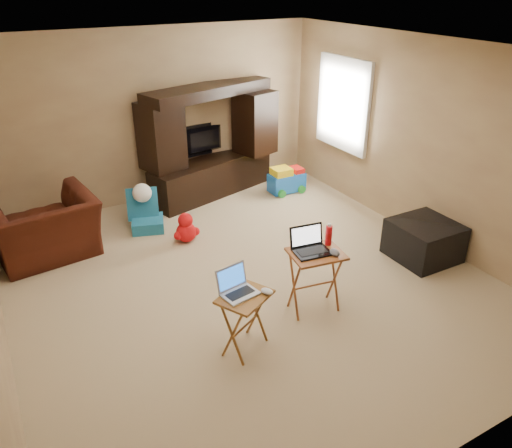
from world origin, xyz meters
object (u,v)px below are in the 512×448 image
tray_table_right (315,281)px  laptop_right (313,242)px  plush_toy (186,227)px  mouse_left (267,291)px  television (205,141)px  laptop_left (240,284)px  entertainment_center (211,142)px  mouse_right (335,252)px  child_rocker (147,211)px  tray_table_left (245,323)px  water_bottle (329,235)px  push_toy (287,179)px  recliner (45,228)px  ottoman (424,240)px

tray_table_right → laptop_right: (-0.04, 0.02, 0.46)m
plush_toy → mouse_left: size_ratio=3.37×
television → laptop_right: bearing=75.7°
laptop_left → mouse_left: (0.22, -0.10, -0.10)m
entertainment_center → mouse_right: bearing=-109.8°
tray_table_right → laptop_left: (-0.94, -0.16, 0.37)m
child_rocker → laptop_right: size_ratio=1.57×
tray_table_right → plush_toy: bearing=115.3°
entertainment_center → mouse_left: (-1.10, -3.54, -0.23)m
tray_table_left → laptop_left: (-0.03, 0.03, 0.42)m
water_bottle → child_rocker: bearing=114.1°
entertainment_center → plush_toy: size_ratio=5.10×
tray_table_right → push_toy: bearing=71.7°
child_rocker → tray_table_left: (0.01, -2.77, 0.02)m
laptop_left → mouse_left: laptop_left is taller
television → plush_toy: size_ratio=2.12×
entertainment_center → television: 0.20m
recliner → water_bottle: water_bottle is taller
entertainment_center → mouse_left: size_ratio=17.19×
push_toy → mouse_right: size_ratio=4.19×
tray_table_left → mouse_right: size_ratio=4.32×
entertainment_center → child_rocker: (-1.29, -0.70, -0.57)m
child_rocker → mouse_right: 2.93m
television → recliner: size_ratio=0.73×
tray_table_right → mouse_right: bearing=-33.7°
plush_toy → mouse_left: (-0.13, -2.27, 0.41)m
child_rocker → laptop_left: laptop_left is taller
tray_table_left → child_rocker: bearing=62.9°
plush_toy → laptop_left: 2.26m
television → water_bottle: television is taller
recliner → ottoman: 4.60m
plush_toy → water_bottle: 2.16m
recliner → plush_toy: bearing=156.0°
recliner → water_bottle: 3.44m
laptop_right → laptop_left: bearing=-160.3°
television → mouse_left: television is taller
laptop_right → water_bottle: laptop_right is taller
tray_table_left → tray_table_right: (0.91, 0.19, 0.04)m
plush_toy → entertainment_center: bearing=52.8°
plush_toy → laptop_left: bearing=-99.1°
child_rocker → tray_table_right: bearing=-52.0°
television → water_bottle: (-0.18, -3.40, -0.03)m
tray_table_right → laptop_left: bearing=-161.2°
child_rocker → laptop_left: size_ratio=1.79×
ottoman → mouse_right: bearing=-168.6°
mouse_left → ottoman: bearing=10.8°
entertainment_center → mouse_left: 3.72m
tray_table_right → mouse_left: tray_table_right is taller
entertainment_center → child_rocker: bearing=-167.2°
entertainment_center → recliner: (-2.58, -0.77, -0.46)m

